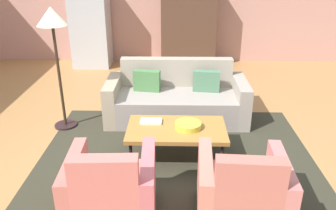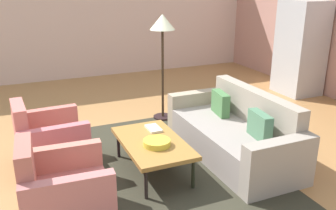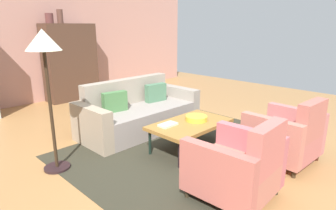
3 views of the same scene
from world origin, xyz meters
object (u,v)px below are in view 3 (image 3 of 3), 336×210
at_px(armchair_right, 288,137).
at_px(coffee_table, 190,125).
at_px(vase_round, 60,16).
at_px(book_stack, 168,125).
at_px(vase_tall, 49,18).
at_px(armchair_left, 239,168).
at_px(cabinet, 70,62).
at_px(fruit_bowl, 196,118).
at_px(floor_lamp, 44,54).
at_px(couch, 138,113).

bearing_deg(armchair_right, coffee_table, 120.18).
bearing_deg(armchair_right, vase_round, 98.51).
height_order(book_stack, vase_tall, vase_tall).
bearing_deg(armchair_right, vase_tall, 101.25).
relative_size(armchair_left, cabinet, 0.49).
bearing_deg(book_stack, fruit_bowl, -16.56).
relative_size(book_stack, cabinet, 0.15).
xyz_separation_m(coffee_table, vase_tall, (-0.14, 3.99, 1.54)).
xyz_separation_m(armchair_left, floor_lamp, (-1.04, 1.97, 1.10)).
distance_m(armchair_left, armchair_right, 1.19).
xyz_separation_m(armchair_left, vase_tall, (0.45, 5.16, 1.56)).
relative_size(fruit_bowl, book_stack, 1.20).
relative_size(armchair_right, fruit_bowl, 2.75).
height_order(vase_tall, floor_lamp, vase_tall).
distance_m(book_stack, vase_round, 4.17).
bearing_deg(armchair_left, vase_round, 79.51).
distance_m(armchair_right, book_stack, 1.59).
bearing_deg(couch, fruit_bowl, 96.33).
xyz_separation_m(cabinet, vase_round, (-0.15, -0.00, 1.05)).
bearing_deg(coffee_table, vase_round, 88.46).
distance_m(fruit_bowl, vase_tall, 4.26).
relative_size(vase_tall, floor_lamp, 0.13).
bearing_deg(armchair_left, cabinet, 77.89).
xyz_separation_m(couch, vase_round, (0.11, 2.80, 1.66)).
distance_m(cabinet, floor_lamp, 3.75).
distance_m(armchair_left, cabinet, 5.26).
distance_m(book_stack, vase_tall, 4.13).
height_order(book_stack, vase_round, vase_round).
distance_m(couch, vase_tall, 3.24).
bearing_deg(cabinet, vase_tall, -179.32).
height_order(armchair_left, book_stack, armchair_left).
relative_size(cabinet, vase_tall, 8.34).
bearing_deg(vase_tall, book_stack, -92.61).
xyz_separation_m(couch, coffee_table, (0.00, -1.19, 0.08)).
height_order(fruit_bowl, book_stack, fruit_bowl).
relative_size(vase_tall, vase_round, 0.71).
xyz_separation_m(couch, floor_lamp, (-1.64, -0.38, 1.16)).
distance_m(armchair_left, fruit_bowl, 1.38).
relative_size(armchair_right, floor_lamp, 0.51).
bearing_deg(vase_tall, floor_lamp, -115.19).
distance_m(couch, vase_round, 3.26).
bearing_deg(vase_round, couch, -92.21).
bearing_deg(fruit_bowl, vase_round, 90.45).
height_order(couch, vase_round, vase_round).
xyz_separation_m(armchair_right, vase_round, (-0.49, 5.16, 1.61)).
distance_m(vase_tall, vase_round, 0.25).
height_order(fruit_bowl, vase_round, vase_round).
bearing_deg(armchair_left, floor_lamp, 115.12).
distance_m(fruit_bowl, vase_round, 4.27).
relative_size(fruit_bowl, vase_tall, 1.48).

